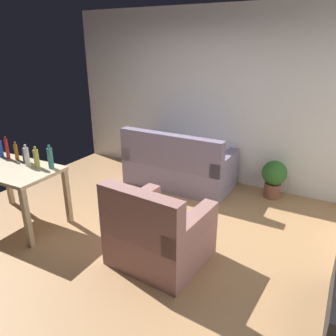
{
  "coord_description": "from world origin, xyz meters",
  "views": [
    {
      "loc": [
        1.9,
        -2.69,
        2.18
      ],
      "look_at": [
        0.1,
        0.5,
        0.75
      ],
      "focal_mm": 34.72,
      "sensor_mm": 36.0,
      "label": 1
    }
  ],
  "objects_px": {
    "bottle_clear": "(27,156)",
    "bottle_squat": "(36,158)",
    "bottle_tall": "(50,158)",
    "desk": "(12,176)",
    "bottle_red": "(7,149)",
    "couch": "(178,167)",
    "bottle_dark": "(25,155)",
    "bottle_blue": "(0,149)",
    "bottle_amber": "(16,152)",
    "armchair": "(158,235)",
    "potted_plant": "(274,177)"
  },
  "relations": [
    {
      "from": "bottle_blue",
      "to": "bottle_squat",
      "type": "distance_m",
      "value": 0.73
    },
    {
      "from": "armchair",
      "to": "bottle_tall",
      "type": "relative_size",
      "value": 3.31
    },
    {
      "from": "bottle_red",
      "to": "bottle_amber",
      "type": "bearing_deg",
      "value": 8.8
    },
    {
      "from": "bottle_squat",
      "to": "bottle_tall",
      "type": "xyz_separation_m",
      "value": [
        0.17,
        0.07,
        0.01
      ]
    },
    {
      "from": "desk",
      "to": "bottle_blue",
      "type": "height_order",
      "value": "bottle_blue"
    },
    {
      "from": "bottle_squat",
      "to": "couch",
      "type": "bearing_deg",
      "value": 63.06
    },
    {
      "from": "couch",
      "to": "potted_plant",
      "type": "distance_m",
      "value": 1.46
    },
    {
      "from": "bottle_red",
      "to": "bottle_tall",
      "type": "xyz_separation_m",
      "value": [
        0.75,
        0.04,
        -0.01
      ]
    },
    {
      "from": "bottle_amber",
      "to": "bottle_clear",
      "type": "height_order",
      "value": "bottle_clear"
    },
    {
      "from": "bottle_clear",
      "to": "bottle_blue",
      "type": "bearing_deg",
      "value": 174.99
    },
    {
      "from": "armchair",
      "to": "bottle_squat",
      "type": "distance_m",
      "value": 1.77
    },
    {
      "from": "potted_plant",
      "to": "bottle_clear",
      "type": "height_order",
      "value": "bottle_clear"
    },
    {
      "from": "bottle_tall",
      "to": "bottle_squat",
      "type": "bearing_deg",
      "value": -158.58
    },
    {
      "from": "potted_plant",
      "to": "bottle_blue",
      "type": "distance_m",
      "value": 3.81
    },
    {
      "from": "bottle_clear",
      "to": "bottle_red",
      "type": "bearing_deg",
      "value": 173.77
    },
    {
      "from": "bottle_red",
      "to": "bottle_dark",
      "type": "distance_m",
      "value": 0.31
    },
    {
      "from": "potted_plant",
      "to": "bottle_tall",
      "type": "bearing_deg",
      "value": -136.3
    },
    {
      "from": "bottle_red",
      "to": "bottle_amber",
      "type": "relative_size",
      "value": 1.22
    },
    {
      "from": "bottle_clear",
      "to": "bottle_squat",
      "type": "height_order",
      "value": "bottle_clear"
    },
    {
      "from": "bottle_dark",
      "to": "bottle_squat",
      "type": "relative_size",
      "value": 0.82
    },
    {
      "from": "bottle_tall",
      "to": "bottle_dark",
      "type": "bearing_deg",
      "value": -178.76
    },
    {
      "from": "bottle_red",
      "to": "bottle_tall",
      "type": "distance_m",
      "value": 0.75
    },
    {
      "from": "bottle_amber",
      "to": "bottle_red",
      "type": "bearing_deg",
      "value": -171.2
    },
    {
      "from": "desk",
      "to": "bottle_clear",
      "type": "xyz_separation_m",
      "value": [
        0.14,
        0.15,
        0.23
      ]
    },
    {
      "from": "armchair",
      "to": "couch",
      "type": "bearing_deg",
      "value": -64.53
    },
    {
      "from": "bottle_red",
      "to": "bottle_clear",
      "type": "xyz_separation_m",
      "value": [
        0.43,
        -0.05,
        -0.02
      ]
    },
    {
      "from": "potted_plant",
      "to": "bottle_squat",
      "type": "xyz_separation_m",
      "value": [
        -2.38,
        -2.18,
        0.55
      ]
    },
    {
      "from": "desk",
      "to": "bottle_squat",
      "type": "distance_m",
      "value": 0.4
    },
    {
      "from": "bottle_red",
      "to": "bottle_clear",
      "type": "height_order",
      "value": "bottle_red"
    },
    {
      "from": "bottle_blue",
      "to": "bottle_amber",
      "type": "bearing_deg",
      "value": 3.69
    },
    {
      "from": "bottle_blue",
      "to": "bottle_red",
      "type": "xyz_separation_m",
      "value": [
        0.15,
        -0.0,
        0.02
      ]
    },
    {
      "from": "desk",
      "to": "bottle_red",
      "type": "bearing_deg",
      "value": 145.44
    },
    {
      "from": "couch",
      "to": "bottle_blue",
      "type": "xyz_separation_m",
      "value": [
        -1.67,
        -1.83,
        0.56
      ]
    },
    {
      "from": "couch",
      "to": "bottle_clear",
      "type": "bearing_deg",
      "value": 59.88
    },
    {
      "from": "desk",
      "to": "bottle_tall",
      "type": "bearing_deg",
      "value": 25.54
    },
    {
      "from": "couch",
      "to": "desk",
      "type": "bearing_deg",
      "value": 58.79
    },
    {
      "from": "bottle_tall",
      "to": "bottle_red",
      "type": "bearing_deg",
      "value": -177.06
    },
    {
      "from": "desk",
      "to": "bottle_blue",
      "type": "bearing_deg",
      "value": 154.57
    },
    {
      "from": "couch",
      "to": "potted_plant",
      "type": "bearing_deg",
      "value": -167.67
    },
    {
      "from": "bottle_squat",
      "to": "bottle_tall",
      "type": "bearing_deg",
      "value": 21.42
    },
    {
      "from": "desk",
      "to": "bottle_amber",
      "type": "distance_m",
      "value": 0.34
    },
    {
      "from": "bottle_squat",
      "to": "bottle_tall",
      "type": "relative_size",
      "value": 0.91
    },
    {
      "from": "desk",
      "to": "bottle_clear",
      "type": "bearing_deg",
      "value": 45.13
    },
    {
      "from": "bottle_amber",
      "to": "bottle_blue",
      "type": "bearing_deg",
      "value": -176.31
    },
    {
      "from": "bottle_blue",
      "to": "couch",
      "type": "bearing_deg",
      "value": 47.58
    },
    {
      "from": "bottle_blue",
      "to": "bottle_tall",
      "type": "height_order",
      "value": "bottle_tall"
    },
    {
      "from": "bottle_dark",
      "to": "bottle_clear",
      "type": "height_order",
      "value": "bottle_clear"
    },
    {
      "from": "bottle_dark",
      "to": "bottle_squat",
      "type": "distance_m",
      "value": 0.29
    },
    {
      "from": "bottle_amber",
      "to": "bottle_dark",
      "type": "height_order",
      "value": "bottle_amber"
    },
    {
      "from": "couch",
      "to": "bottle_dark",
      "type": "height_order",
      "value": "bottle_dark"
    }
  ]
}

